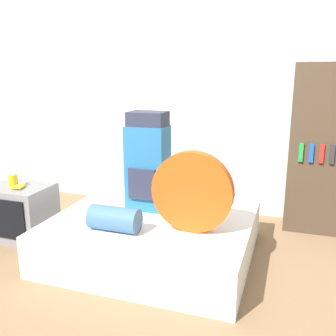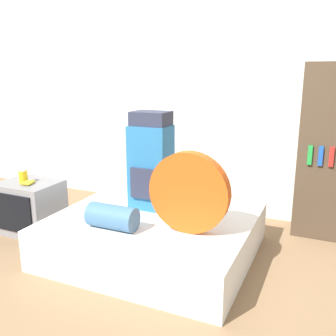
{
  "view_description": "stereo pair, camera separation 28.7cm",
  "coord_description": "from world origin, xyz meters",
  "px_view_note": "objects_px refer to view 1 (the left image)",
  "views": [
    {
      "loc": [
        1.03,
        -2.22,
        1.57
      ],
      "look_at": [
        0.06,
        0.65,
        0.8
      ],
      "focal_mm": 40.0,
      "sensor_mm": 36.0,
      "label": 1
    },
    {
      "loc": [
        1.3,
        -2.11,
        1.57
      ],
      "look_at": [
        0.06,
        0.65,
        0.8
      ],
      "focal_mm": 40.0,
      "sensor_mm": 36.0,
      "label": 2
    }
  ],
  "objects_px": {
    "television": "(21,212)",
    "canister": "(13,180)",
    "backpack": "(148,162)",
    "sleeping_roll": "(114,219)",
    "bookshelf": "(326,150)",
    "tent_bag": "(192,192)"
  },
  "relations": [
    {
      "from": "sleeping_roll",
      "to": "television",
      "type": "height_order",
      "value": "sleeping_roll"
    },
    {
      "from": "backpack",
      "to": "sleeping_roll",
      "type": "bearing_deg",
      "value": -95.86
    },
    {
      "from": "backpack",
      "to": "television",
      "type": "bearing_deg",
      "value": -167.42
    },
    {
      "from": "tent_bag",
      "to": "canister",
      "type": "bearing_deg",
      "value": 177.16
    },
    {
      "from": "television",
      "to": "canister",
      "type": "distance_m",
      "value": 0.32
    },
    {
      "from": "television",
      "to": "canister",
      "type": "xyz_separation_m",
      "value": [
        -0.04,
        -0.02,
        0.32
      ]
    },
    {
      "from": "television",
      "to": "bookshelf",
      "type": "height_order",
      "value": "bookshelf"
    },
    {
      "from": "backpack",
      "to": "tent_bag",
      "type": "height_order",
      "value": "backpack"
    },
    {
      "from": "backpack",
      "to": "canister",
      "type": "xyz_separation_m",
      "value": [
        -1.27,
        -0.29,
        -0.21
      ]
    },
    {
      "from": "tent_bag",
      "to": "sleeping_roll",
      "type": "xyz_separation_m",
      "value": [
        -0.58,
        -0.2,
        -0.22
      ]
    },
    {
      "from": "television",
      "to": "canister",
      "type": "height_order",
      "value": "canister"
    },
    {
      "from": "television",
      "to": "bookshelf",
      "type": "relative_size",
      "value": 0.35
    },
    {
      "from": "tent_bag",
      "to": "bookshelf",
      "type": "distance_m",
      "value": 1.61
    },
    {
      "from": "canister",
      "to": "television",
      "type": "bearing_deg",
      "value": 21.61
    },
    {
      "from": "backpack",
      "to": "bookshelf",
      "type": "relative_size",
      "value": 0.53
    },
    {
      "from": "canister",
      "to": "bookshelf",
      "type": "bearing_deg",
      "value": 22.11
    },
    {
      "from": "canister",
      "to": "backpack",
      "type": "bearing_deg",
      "value": 12.87
    },
    {
      "from": "backpack",
      "to": "television",
      "type": "xyz_separation_m",
      "value": [
        -1.23,
        -0.27,
        -0.53
      ]
    },
    {
      "from": "tent_bag",
      "to": "television",
      "type": "bearing_deg",
      "value": 176.57
    },
    {
      "from": "canister",
      "to": "bookshelf",
      "type": "height_order",
      "value": "bookshelf"
    },
    {
      "from": "tent_bag",
      "to": "bookshelf",
      "type": "relative_size",
      "value": 0.39
    },
    {
      "from": "tent_bag",
      "to": "television",
      "type": "relative_size",
      "value": 1.12
    }
  ]
}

